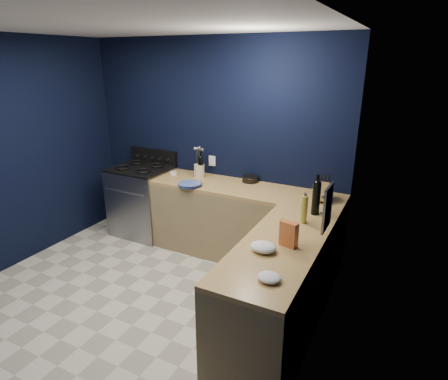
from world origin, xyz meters
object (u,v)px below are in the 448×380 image
Objects in this scene: plate_stack at (190,184)px; utensil_crock at (199,171)px; gas_range at (143,201)px; crouton_bag at (289,234)px; knife_block at (324,192)px.

plate_stack is 1.68× the size of utensil_crock.
plate_stack reaches higher than gas_range.
crouton_bag reaches higher than gas_range.
gas_range is at bearing 166.55° from plate_stack.
utensil_crock is 1.61m from knife_block.
knife_block is at bearing -4.42° from utensil_crock.
utensil_crock is 0.81× the size of knife_block.
utensil_crock is at bearing 169.75° from knife_block.
knife_block reaches higher than utensil_crock.
gas_range is 4.50× the size of knife_block.
gas_range is 1.00m from utensil_crock.
knife_block is at bearing 102.79° from crouton_bag.
utensil_crock is at bearing 154.87° from crouton_bag.
knife_block reaches higher than plate_stack.
gas_range is 2.51m from knife_block.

